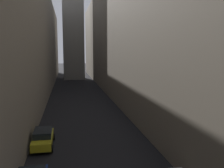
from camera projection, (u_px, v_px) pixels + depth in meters
ground_plane at (80, 98)px, 44.59m from camera, size 264.00×264.00×0.00m
building_block_left at (6, 40)px, 42.88m from camera, size 14.04×108.00×21.08m
building_block_right at (138, 34)px, 47.01m from camera, size 11.80×108.00×23.56m
parked_car_left_far at (43, 138)px, 22.03m from camera, size 1.90×4.34×1.54m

